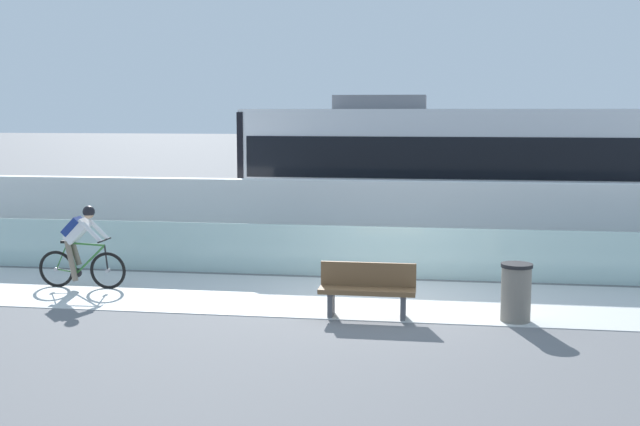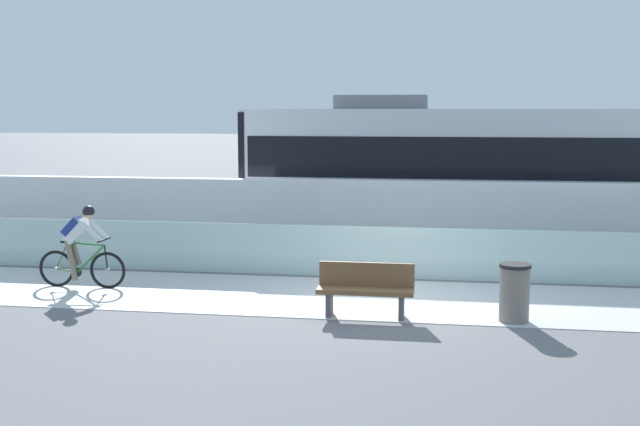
% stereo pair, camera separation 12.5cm
% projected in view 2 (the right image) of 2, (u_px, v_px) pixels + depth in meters
% --- Properties ---
extents(ground_plane, '(200.00, 200.00, 0.00)m').
position_uv_depth(ground_plane, '(388.00, 299.00, 14.47)').
color(ground_plane, slate).
extents(bike_path_deck, '(32.00, 3.20, 0.01)m').
position_uv_depth(bike_path_deck, '(388.00, 299.00, 14.47)').
color(bike_path_deck, silver).
rests_on(bike_path_deck, ground).
extents(glass_parapet, '(32.00, 0.05, 1.06)m').
position_uv_depth(glass_parapet, '(395.00, 253.00, 16.22)').
color(glass_parapet, silver).
rests_on(glass_parapet, ground).
extents(concrete_barrier_wall, '(32.00, 0.36, 1.84)m').
position_uv_depth(concrete_barrier_wall, '(401.00, 222.00, 17.93)').
color(concrete_barrier_wall, white).
rests_on(concrete_barrier_wall, ground).
extents(tram_rail_near, '(32.00, 0.08, 0.01)m').
position_uv_depth(tram_rail_near, '(406.00, 244.00, 20.48)').
color(tram_rail_near, '#595654').
rests_on(tram_rail_near, ground).
extents(tram_rail_far, '(32.00, 0.08, 0.01)m').
position_uv_depth(tram_rail_far, '(409.00, 235.00, 21.88)').
color(tram_rail_far, '#595654').
rests_on(tram_rail_far, ground).
extents(tram, '(11.06, 2.54, 3.81)m').
position_uv_depth(tram, '(456.00, 169.00, 20.74)').
color(tram, silver).
rests_on(tram, ground).
extents(cyclist_on_bike, '(1.77, 0.58, 1.61)m').
position_uv_depth(cyclist_on_bike, '(81.00, 247.00, 15.30)').
color(cyclist_on_bike, black).
rests_on(cyclist_on_bike, ground).
extents(trash_bin, '(0.51, 0.51, 0.96)m').
position_uv_depth(trash_bin, '(514.00, 293.00, 12.85)').
color(trash_bin, slate).
rests_on(trash_bin, ground).
extents(bench, '(1.60, 0.45, 0.89)m').
position_uv_depth(bench, '(366.00, 288.00, 13.20)').
color(bench, brown).
rests_on(bench, ground).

